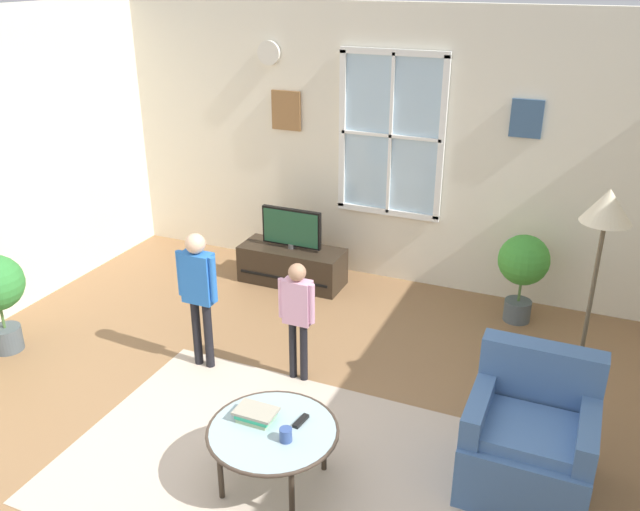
% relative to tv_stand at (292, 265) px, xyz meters
% --- Properties ---
extents(ground_plane, '(6.61, 6.85, 0.02)m').
position_rel_tv_stand_xyz_m(ground_plane, '(0.88, -2.60, -0.20)').
color(ground_plane, olive).
extents(back_wall, '(6.01, 0.17, 2.74)m').
position_rel_tv_stand_xyz_m(back_wall, '(0.88, 0.58, 1.18)').
color(back_wall, silver).
rests_on(back_wall, ground_plane).
extents(area_rug, '(2.69, 1.96, 0.01)m').
position_rel_tv_stand_xyz_m(area_rug, '(1.05, -2.56, -0.19)').
color(area_rug, '#C6B29E').
rests_on(area_rug, ground_plane).
extents(tv_stand, '(1.08, 0.44, 0.39)m').
position_rel_tv_stand_xyz_m(tv_stand, '(0.00, 0.00, 0.00)').
color(tv_stand, '#2D2319').
rests_on(tv_stand, ground_plane).
extents(television, '(0.63, 0.08, 0.42)m').
position_rel_tv_stand_xyz_m(television, '(0.00, -0.00, 0.42)').
color(television, '#4C4C4C').
rests_on(television, tv_stand).
extents(armchair, '(0.76, 0.74, 0.87)m').
position_rel_tv_stand_xyz_m(armchair, '(2.63, -2.06, 0.13)').
color(armchair, '#476B9E').
rests_on(armchair, ground_plane).
extents(coffee_table, '(0.83, 0.83, 0.42)m').
position_rel_tv_stand_xyz_m(coffee_table, '(1.16, -2.71, 0.20)').
color(coffee_table, '#99B2B7').
rests_on(coffee_table, ground_plane).
extents(book_stack, '(0.26, 0.17, 0.07)m').
position_rel_tv_stand_xyz_m(book_stack, '(1.02, -2.66, 0.26)').
color(book_stack, '#9CB78A').
rests_on(book_stack, coffee_table).
extents(cup, '(0.08, 0.08, 0.09)m').
position_rel_tv_stand_xyz_m(cup, '(1.29, -2.77, 0.27)').
color(cup, '#334C8C').
rests_on(cup, coffee_table).
extents(remote_near_books, '(0.06, 0.14, 0.02)m').
position_rel_tv_stand_xyz_m(remote_near_books, '(1.29, -2.58, 0.24)').
color(remote_near_books, black).
rests_on(remote_near_books, coffee_table).
extents(person_blue_shirt, '(0.35, 0.16, 1.17)m').
position_rel_tv_stand_xyz_m(person_blue_shirt, '(0.01, -1.71, 0.54)').
color(person_blue_shirt, black).
rests_on(person_blue_shirt, ground_plane).
extents(person_pink_shirt, '(0.30, 0.14, 1.00)m').
position_rel_tv_stand_xyz_m(person_pink_shirt, '(0.81, -1.57, 0.44)').
color(person_pink_shirt, black).
rests_on(person_pink_shirt, ground_plane).
extents(potted_plant_by_window, '(0.46, 0.46, 0.84)m').
position_rel_tv_stand_xyz_m(potted_plant_by_window, '(2.27, 0.10, 0.36)').
color(potted_plant_by_window, '#4C565B').
rests_on(potted_plant_by_window, ground_plane).
extents(floor_lamp, '(0.32, 0.32, 1.78)m').
position_rel_tv_stand_xyz_m(floor_lamp, '(2.85, -1.33, 1.30)').
color(floor_lamp, black).
rests_on(floor_lamp, ground_plane).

